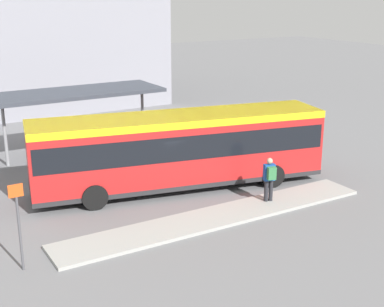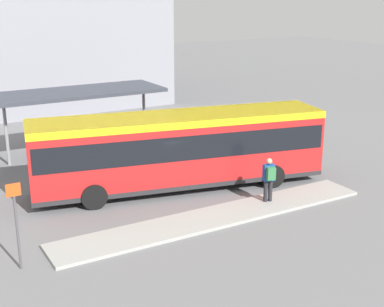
{
  "view_description": "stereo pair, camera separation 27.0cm",
  "coord_description": "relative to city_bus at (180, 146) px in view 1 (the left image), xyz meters",
  "views": [
    {
      "loc": [
        -10.71,
        -19.1,
        8.22
      ],
      "look_at": [
        0.62,
        0.0,
        1.47
      ],
      "focal_mm": 50.0,
      "sensor_mm": 36.0,
      "label": 1
    },
    {
      "loc": [
        -10.47,
        -19.23,
        8.22
      ],
      "look_at": [
        0.62,
        0.0,
        1.47
      ],
      "focal_mm": 50.0,
      "sensor_mm": 36.0,
      "label": 2
    }
  ],
  "objects": [
    {
      "name": "curb_island",
      "position": [
        -0.37,
        -3.59,
        -1.84
      ],
      "size": [
        12.87,
        1.8,
        0.12
      ],
      "color": "#9E9E99",
      "rests_on": "ground_plane"
    },
    {
      "name": "pedestrian_waiting",
      "position": [
        2.15,
        -3.45,
        -0.74
      ],
      "size": [
        0.49,
        0.54,
        1.81
      ],
      "rotation": [
        0.0,
        0.0,
        1.3
      ],
      "color": "#232328",
      "rests_on": "curb_island"
    },
    {
      "name": "bicycle_black",
      "position": [
        10.03,
        3.62,
        -1.52
      ],
      "size": [
        0.48,
        1.75,
        0.76
      ],
      "rotation": [
        0.0,
        0.0,
        -1.6
      ],
      "color": "black",
      "rests_on": "ground_plane"
    },
    {
      "name": "station_shelter",
      "position": [
        -2.08,
        7.01,
        1.34
      ],
      "size": [
        8.66,
        3.3,
        3.38
      ],
      "color": "#383D47",
      "rests_on": "ground_plane"
    },
    {
      "name": "platform_sign",
      "position": [
        -7.68,
        -3.8,
        -0.34
      ],
      "size": [
        0.44,
        0.08,
        2.8
      ],
      "color": "#4C4C51",
      "rests_on": "ground_plane"
    },
    {
      "name": "ground_plane",
      "position": [
        -0.01,
        0.0,
        -1.9
      ],
      "size": [
        120.0,
        120.0,
        0.0
      ],
      "primitive_type": "plane",
      "color": "slate"
    },
    {
      "name": "bicycle_white",
      "position": [
        10.05,
        4.31,
        -1.52
      ],
      "size": [
        0.48,
        1.78,
        0.77
      ],
      "rotation": [
        0.0,
        0.0,
        1.51
      ],
      "color": "black",
      "rests_on": "ground_plane"
    },
    {
      "name": "city_bus",
      "position": [
        0.0,
        0.0,
        0.0
      ],
      "size": [
        12.77,
        5.08,
        3.26
      ],
      "rotation": [
        0.0,
        0.0,
        -0.21
      ],
      "color": "red",
      "rests_on": "ground_plane"
    },
    {
      "name": "bicycle_orange",
      "position": [
        10.03,
        2.94,
        -1.57
      ],
      "size": [
        0.48,
        1.52,
        0.66
      ],
      "rotation": [
        0.0,
        0.0,
        1.4
      ],
      "color": "black",
      "rests_on": "ground_plane"
    }
  ]
}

